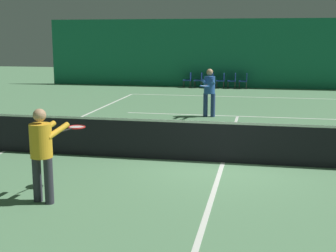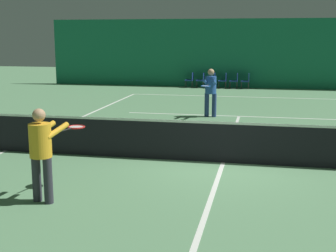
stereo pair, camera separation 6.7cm
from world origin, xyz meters
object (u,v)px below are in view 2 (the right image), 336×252
(tennis_net, at_px, (224,141))
(courtside_chair_2, at_px, (213,79))
(courtside_chair_0, at_px, (191,79))
(player_near, at_px, (42,148))
(player_far, at_px, (211,89))
(courtside_chair_1, at_px, (201,79))
(courtside_chair_4, at_px, (235,80))
(courtside_chair_3, at_px, (224,79))
(courtside_chair_5, at_px, (246,80))

(tennis_net, distance_m, courtside_chair_2, 15.55)
(courtside_chair_0, bearing_deg, courtside_chair_2, 90.00)
(player_near, height_order, player_far, player_far)
(courtside_chair_0, relative_size, courtside_chair_1, 1.00)
(tennis_net, height_order, courtside_chair_4, tennis_net)
(tennis_net, height_order, courtside_chair_3, tennis_net)
(tennis_net, relative_size, courtside_chair_5, 14.29)
(player_near, height_order, courtside_chair_1, player_near)
(courtside_chair_2, relative_size, courtside_chair_3, 1.00)
(courtside_chair_2, xyz_separation_m, courtside_chair_3, (0.62, 0.00, 0.00))
(courtside_chair_0, bearing_deg, player_near, 1.07)
(courtside_chair_0, distance_m, courtside_chair_2, 1.24)
(courtside_chair_3, bearing_deg, courtside_chair_4, 90.00)
(player_near, bearing_deg, courtside_chair_2, 12.68)
(courtside_chair_0, bearing_deg, courtside_chair_3, 90.00)
(player_near, height_order, courtside_chair_4, player_near)
(player_near, distance_m, courtside_chair_3, 18.67)
(player_near, height_order, courtside_chair_2, player_near)
(tennis_net, distance_m, courtside_chair_1, 15.64)
(courtside_chair_5, bearing_deg, courtside_chair_4, -90.00)
(courtside_chair_2, bearing_deg, courtside_chair_4, 90.00)
(courtside_chair_1, xyz_separation_m, courtside_chair_4, (1.85, 0.00, 0.00))
(player_far, relative_size, courtside_chair_1, 2.04)
(tennis_net, xyz_separation_m, player_near, (-2.85, -3.18, 0.46))
(courtside_chair_2, relative_size, courtside_chair_5, 1.00)
(tennis_net, height_order, player_near, player_near)
(courtside_chair_2, distance_m, courtside_chair_5, 1.85)
(player_far, xyz_separation_m, courtside_chair_1, (-1.57, 9.35, -0.51))
(player_far, height_order, courtside_chair_1, player_far)
(tennis_net, height_order, courtside_chair_0, tennis_net)
(player_near, distance_m, player_far, 9.43)
(courtside_chair_0, xyz_separation_m, courtside_chair_2, (1.24, 0.00, 0.00))
(player_far, distance_m, courtside_chair_4, 9.37)
(courtside_chair_4, height_order, courtside_chair_5, same)
(courtside_chair_2, bearing_deg, tennis_net, 7.26)
(courtside_chair_3, bearing_deg, courtside_chair_2, -90.00)
(player_far, height_order, courtside_chair_3, player_far)
(courtside_chair_1, height_order, courtside_chair_5, same)
(player_far, xyz_separation_m, courtside_chair_5, (0.90, 9.35, -0.51))
(courtside_chair_3, bearing_deg, tennis_net, 4.99)
(player_far, relative_size, courtside_chair_3, 2.04)
(tennis_net, relative_size, courtside_chair_0, 14.29)
(courtside_chair_0, relative_size, courtside_chair_2, 1.00)
(courtside_chair_0, distance_m, courtside_chair_3, 1.85)
(player_near, relative_size, courtside_chair_3, 1.98)
(courtside_chair_4, bearing_deg, courtside_chair_2, -90.00)
(courtside_chair_2, xyz_separation_m, courtside_chair_5, (1.85, 0.00, 0.00))
(courtside_chair_0, xyz_separation_m, courtside_chair_1, (0.62, 0.00, 0.00))
(courtside_chair_1, bearing_deg, courtside_chair_2, 90.00)
(courtside_chair_1, distance_m, courtside_chair_2, 0.62)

